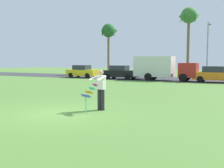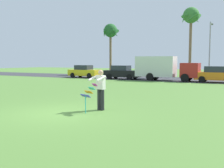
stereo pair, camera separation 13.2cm
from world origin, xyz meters
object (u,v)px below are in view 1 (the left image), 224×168
(parked_car_black, at_px, (120,72))
(kite_held, at_px, (89,93))
(streetlight_pole, at_px, (208,46))
(palm_tree_left_near, at_px, (108,33))
(parked_car_orange, at_px, (215,75))
(person_kite_flyer, at_px, (101,88))
(parked_truck_red_cab, at_px, (162,68))
(palm_tree_right_near, at_px, (189,19))
(parked_car_yellow, at_px, (83,72))

(parked_car_black, bearing_deg, kite_held, -67.10)
(streetlight_pole, bearing_deg, palm_tree_left_near, 176.33)
(streetlight_pole, bearing_deg, parked_car_orange, -76.21)
(person_kite_flyer, distance_m, kite_held, 0.77)
(parked_truck_red_cab, height_order, palm_tree_right_near, palm_tree_right_near)
(person_kite_flyer, distance_m, parked_car_black, 19.67)
(person_kite_flyer, height_order, palm_tree_left_near, palm_tree_left_near)
(palm_tree_right_near, bearing_deg, parked_car_yellow, -144.30)
(kite_held, height_order, parked_car_black, parked_car_black)
(parked_car_orange, xyz_separation_m, streetlight_pole, (-1.83, 7.45, 3.22))
(person_kite_flyer, relative_size, palm_tree_left_near, 0.22)
(parked_car_black, bearing_deg, palm_tree_left_near, 126.61)
(palm_tree_left_near, bearing_deg, parked_car_black, -53.39)
(parked_car_black, bearing_deg, parked_truck_red_cab, 0.01)
(person_kite_flyer, xyz_separation_m, parked_car_orange, (2.48, 17.97, -0.18))
(person_kite_flyer, distance_m, streetlight_pole, 25.60)
(parked_car_orange, height_order, palm_tree_left_near, palm_tree_left_near)
(streetlight_pole, bearing_deg, parked_car_yellow, -152.08)
(person_kite_flyer, height_order, streetlight_pole, streetlight_pole)
(parked_car_yellow, bearing_deg, palm_tree_left_near, 95.80)
(person_kite_flyer, relative_size, palm_tree_right_near, 0.19)
(palm_tree_left_near, height_order, streetlight_pole, palm_tree_left_near)
(parked_truck_red_cab, relative_size, parked_car_orange, 1.60)
(kite_held, relative_size, streetlight_pole, 0.17)
(parked_truck_red_cab, height_order, streetlight_pole, streetlight_pole)
(parked_car_orange, height_order, palm_tree_right_near, palm_tree_right_near)
(palm_tree_right_near, bearing_deg, kite_held, -86.08)
(streetlight_pole, bearing_deg, parked_car_black, -139.31)
(person_kite_flyer, xyz_separation_m, palm_tree_right_near, (-1.95, 26.20, 6.79))
(parked_car_black, height_order, parked_car_orange, same)
(kite_held, relative_size, parked_truck_red_cab, 0.18)
(parked_car_yellow, relative_size, parked_car_black, 1.01)
(parked_truck_red_cab, bearing_deg, kite_held, -81.25)
(palm_tree_left_near, bearing_deg, person_kite_flyer, -61.61)
(palm_tree_left_near, bearing_deg, parked_car_yellow, -84.20)
(parked_truck_red_cab, xyz_separation_m, palm_tree_left_near, (-11.27, 8.40, 5.14))
(person_kite_flyer, distance_m, parked_car_orange, 18.14)
(parked_car_orange, distance_m, streetlight_pole, 8.32)
(palm_tree_left_near, bearing_deg, parked_car_orange, -26.66)
(person_kite_flyer, bearing_deg, streetlight_pole, 88.52)
(kite_held, distance_m, parked_car_orange, 18.89)
(person_kite_flyer, xyz_separation_m, palm_tree_left_near, (-14.25, 26.37, 5.60))
(streetlight_pole, bearing_deg, parked_truck_red_cab, -116.03)
(parked_car_yellow, relative_size, parked_car_orange, 1.01)
(parked_truck_red_cab, xyz_separation_m, streetlight_pole, (3.64, 7.45, 2.59))
(parked_car_yellow, distance_m, streetlight_pole, 16.23)
(parked_car_black, bearing_deg, parked_car_orange, 0.00)
(kite_held, bearing_deg, person_kite_flyer, 82.29)
(kite_held, xyz_separation_m, parked_car_orange, (2.58, 18.72, -0.03))
(parked_car_yellow, relative_size, palm_tree_left_near, 0.54)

